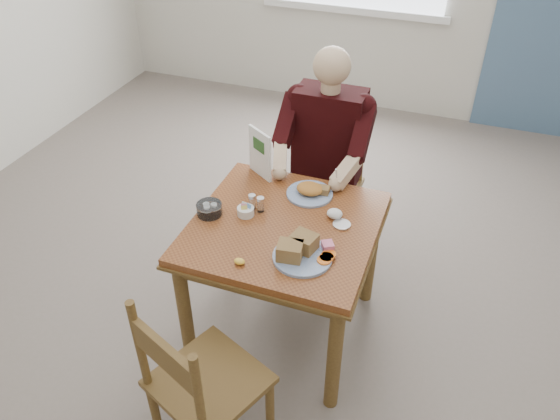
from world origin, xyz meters
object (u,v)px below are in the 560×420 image
at_px(table, 284,241).
at_px(far_plate, 311,191).
at_px(diner, 325,146).
at_px(chair_far, 326,185).
at_px(near_plate, 301,251).
at_px(chair_near, 200,386).

height_order(table, far_plate, far_plate).
relative_size(table, diner, 0.66).
bearing_deg(chair_far, diner, -89.99).
height_order(table, near_plate, near_plate).
distance_m(table, chair_far, 0.81).
bearing_deg(near_plate, diner, 99.60).
distance_m(table, far_plate, 0.32).
xyz_separation_m(table, chair_far, (0.00, 0.80, -0.16)).
xyz_separation_m(table, far_plate, (0.05, 0.28, 0.14)).
height_order(table, chair_far, chair_far).
xyz_separation_m(table, chair_near, (-0.07, -0.82, -0.16)).
relative_size(chair_far, far_plate, 3.61).
bearing_deg(near_plate, chair_near, -110.08).
bearing_deg(table, chair_near, -95.09).
height_order(near_plate, far_plate, near_plate).
relative_size(table, far_plate, 3.50).
xyz_separation_m(chair_near, diner, (0.07, 1.53, 0.33)).
relative_size(chair_far, diner, 0.69).
bearing_deg(diner, chair_near, -92.74).
bearing_deg(far_plate, chair_near, -96.23).
bearing_deg(diner, far_plate, -83.61).
bearing_deg(far_plate, table, -99.52).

